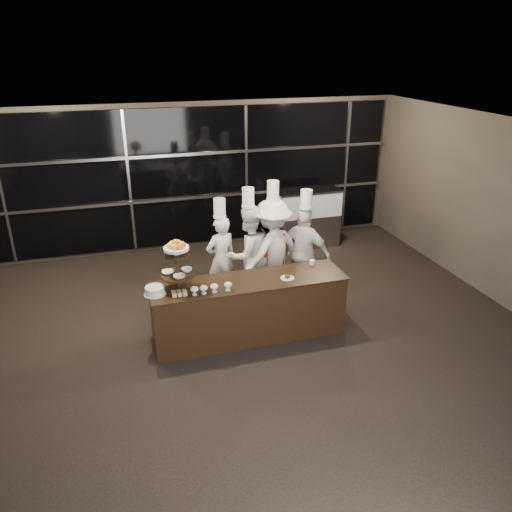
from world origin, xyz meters
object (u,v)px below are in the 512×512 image
object	(u,v)px
chef_a	(221,258)
chef_c	(272,250)
buffet_counter	(249,308)
display_case	(307,215)
layer_cake	(155,291)
chef_d	(304,253)
chef_b	(248,254)
display_stand	(177,262)

from	to	relation	value
chef_a	chef_c	world-z (taller)	chef_c
buffet_counter	chef_c	size ratio (longest dim) A/B	1.37
display_case	chef_a	bearing A→B (deg)	-140.45
buffet_counter	layer_cake	xyz separation A→B (m)	(-1.33, -0.05, 0.51)
chef_c	chef_d	world-z (taller)	chef_c
chef_a	chef_b	size ratio (longest dim) A/B	0.91
chef_a	display_case	bearing A→B (deg)	39.55
layer_cake	chef_a	size ratio (longest dim) A/B	0.17
display_stand	display_case	distance (m)	4.50
display_stand	chef_c	bearing A→B (deg)	30.99
display_case	chef_b	world-z (taller)	chef_b
chef_b	layer_cake	bearing A→B (deg)	-145.53
chef_a	chef_d	bearing A→B (deg)	-11.74
chef_b	buffet_counter	bearing A→B (deg)	-105.73
chef_d	display_stand	bearing A→B (deg)	-157.26
buffet_counter	chef_d	size ratio (longest dim) A/B	1.49
chef_c	chef_a	bearing A→B (deg)	166.35
display_stand	chef_d	distance (m)	2.47
buffet_counter	chef_d	xyz separation A→B (m)	(1.23, 0.93, 0.36)
display_case	chef_c	size ratio (longest dim) A/B	0.65
buffet_counter	chef_c	xyz separation A→B (m)	(0.69, 1.02, 0.43)
layer_cake	chef_a	xyz separation A→B (m)	(1.20, 1.27, -0.19)
display_stand	chef_d	bearing A→B (deg)	22.74
chef_c	chef_d	size ratio (longest dim) A/B	1.09
buffet_counter	chef_b	world-z (taller)	chef_b
buffet_counter	chef_d	world-z (taller)	chef_d
buffet_counter	display_stand	world-z (taller)	display_stand
display_stand	chef_c	world-z (taller)	chef_c
chef_b	chef_a	bearing A→B (deg)	161.50
chef_c	buffet_counter	bearing A→B (deg)	-124.28
display_stand	layer_cake	world-z (taller)	display_stand
buffet_counter	layer_cake	world-z (taller)	layer_cake
buffet_counter	layer_cake	bearing A→B (deg)	-177.85
layer_cake	chef_c	bearing A→B (deg)	27.77
display_case	chef_d	distance (m)	2.38
chef_a	chef_b	world-z (taller)	chef_b
chef_c	display_case	bearing A→B (deg)	54.82
chef_b	chef_c	bearing A→B (deg)	-8.07
display_case	chef_d	world-z (taller)	chef_d
chef_b	chef_c	distance (m)	0.40
chef_b	chef_d	bearing A→B (deg)	-8.46
display_stand	buffet_counter	bearing A→B (deg)	0.01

